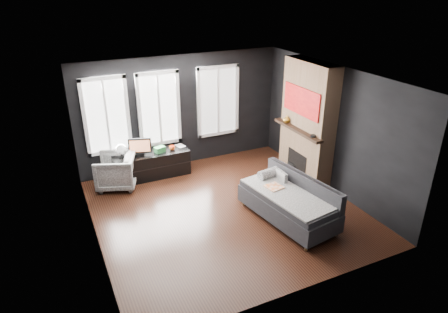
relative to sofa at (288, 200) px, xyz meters
name	(u,v)px	position (x,y,z in m)	size (l,w,h in m)	color
floor	(226,210)	(-0.93, 0.79, -0.43)	(5.00, 5.00, 0.00)	black
ceiling	(226,78)	(-0.93, 0.79, 2.27)	(5.00, 5.00, 0.00)	white
wall_back	(181,112)	(-0.93, 3.29, 0.92)	(5.00, 0.02, 2.70)	black
wall_left	(88,175)	(-3.43, 0.79, 0.92)	(0.02, 5.00, 2.70)	black
wall_right	(332,129)	(1.57, 0.79, 0.92)	(0.02, 5.00, 2.70)	black
windows	(161,71)	(-1.38, 3.25, 1.95)	(4.00, 0.16, 1.76)	white
fireplace	(308,122)	(1.37, 1.39, 0.92)	(0.70, 1.62, 2.70)	#93724C
sofa	(288,200)	(0.00, 0.00, 0.00)	(1.00, 2.00, 0.86)	#232426
stripe_pillow	(281,179)	(0.15, 0.48, 0.19)	(0.08, 0.33, 0.33)	gray
armchair	(116,170)	(-2.70, 2.74, -0.01)	(0.82, 0.76, 0.84)	white
media_console	(152,165)	(-1.85, 2.89, -0.13)	(1.73, 0.54, 0.60)	black
monitor	(140,146)	(-2.09, 2.88, 0.40)	(0.52, 0.11, 0.46)	black
desk_fan	(121,151)	(-2.50, 2.93, 0.33)	(0.23, 0.23, 0.33)	#A1A1A1
mug	(172,147)	(-1.34, 2.85, 0.23)	(0.14, 0.11, 0.14)	#DF531A
book	(177,142)	(-1.18, 2.97, 0.28)	(0.17, 0.02, 0.24)	#BAAF92
storage_box	(160,149)	(-1.64, 2.86, 0.23)	(0.24, 0.15, 0.13)	#2A7B3A
mantel_vase	(287,119)	(1.12, 1.84, 0.88)	(0.17, 0.17, 0.17)	gold
mantel_clock	(313,136)	(1.12, 0.84, 0.82)	(0.12, 0.12, 0.04)	black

